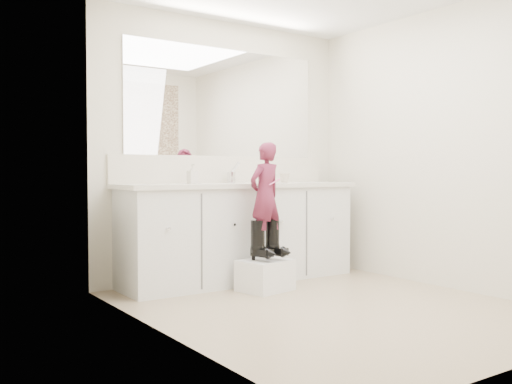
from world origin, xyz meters
TOP-DOWN VIEW (x-y plane):
  - floor at (0.00, 0.00)m, footprint 3.00×3.00m
  - wall_back at (0.00, 1.50)m, footprint 2.60×0.00m
  - wall_left at (-1.30, 0.00)m, footprint 0.00×3.00m
  - wall_right at (1.30, 0.00)m, footprint 0.00×3.00m
  - vanity_cabinet at (0.00, 1.23)m, footprint 2.20×0.55m
  - countertop at (0.00, 1.21)m, footprint 2.28×0.58m
  - backsplash at (0.00, 1.49)m, footprint 2.28×0.03m
  - mirror at (0.00, 1.49)m, footprint 2.00×0.02m
  - faucet at (0.00, 1.38)m, footprint 0.08×0.08m
  - cup at (0.48, 1.19)m, footprint 0.10×0.10m
  - soap_bottle at (-0.46, 1.27)m, footprint 0.08×0.08m
  - step_stool at (-0.06, 0.75)m, footprint 0.46×0.41m
  - boot_left at (-0.13, 0.75)m, footprint 0.16×0.24m
  - boot_right at (0.02, 0.75)m, footprint 0.16×0.24m
  - toddler at (-0.06, 0.75)m, footprint 0.36×0.27m
  - toothbrush at (0.01, 0.71)m, footprint 0.14×0.04m

SIDE VIEW (x-z plane):
  - floor at x=0.00m, z-range 0.00..0.00m
  - step_stool at x=-0.06m, z-range 0.00..0.26m
  - vanity_cabinet at x=0.00m, z-range 0.00..0.85m
  - boot_left at x=-0.13m, z-range 0.26..0.59m
  - boot_right at x=0.02m, z-range 0.26..0.59m
  - toddler at x=-0.06m, z-range 0.36..1.23m
  - countertop at x=0.00m, z-range 0.85..0.89m
  - toothbrush at x=0.01m, z-range 0.88..0.94m
  - cup at x=0.48m, z-range 0.89..0.98m
  - faucet at x=0.00m, z-range 0.89..0.99m
  - soap_bottle at x=-0.46m, z-range 0.89..1.06m
  - backsplash at x=0.00m, z-range 0.89..1.14m
  - wall_back at x=0.00m, z-range -0.10..2.50m
  - wall_left at x=-1.30m, z-range -0.30..2.70m
  - wall_right at x=1.30m, z-range -0.30..2.70m
  - mirror at x=0.00m, z-range 1.14..2.14m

